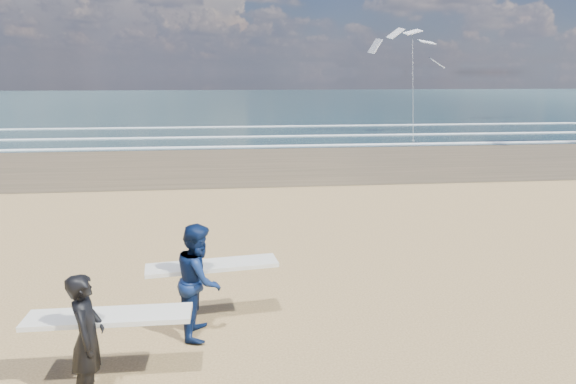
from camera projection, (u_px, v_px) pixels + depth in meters
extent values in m
cube|color=#172E33|center=(351.00, 100.00, 79.17)|extent=(220.00, 100.00, 0.02)
cube|color=white|center=(533.00, 142.00, 31.54)|extent=(220.00, 0.50, 0.05)
cube|color=white|center=(495.00, 133.00, 36.09)|extent=(220.00, 0.50, 0.05)
cube|color=white|center=(456.00, 124.00, 42.38)|extent=(220.00, 0.50, 0.05)
imported|color=black|center=(88.00, 338.00, 6.61)|extent=(0.48, 0.68, 1.77)
cube|color=silver|center=(109.00, 317.00, 6.94)|extent=(2.20, 0.52, 0.07)
imported|color=#0D1F4B|center=(199.00, 280.00, 8.32)|extent=(0.77, 0.96, 1.89)
cube|color=silver|center=(212.00, 265.00, 8.66)|extent=(2.25, 0.80, 0.07)
cube|color=slate|center=(413.00, 141.00, 32.14)|extent=(0.12, 0.12, 0.10)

